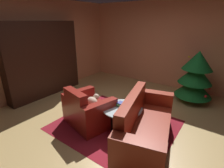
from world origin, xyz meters
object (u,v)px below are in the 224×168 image
(bookshelf_unit, at_px, (48,60))
(couch_red, at_px, (145,128))
(coffee_table, at_px, (122,110))
(armchair_red, at_px, (88,111))
(book_stack_on_table, at_px, (122,104))
(decorated_tree, at_px, (195,76))
(bottle_on_table, at_px, (133,104))

(bookshelf_unit, xyz_separation_m, couch_red, (3.25, -0.44, -0.70))
(bookshelf_unit, height_order, coffee_table, bookshelf_unit)
(bookshelf_unit, height_order, armchair_red, bookshelf_unit)
(couch_red, relative_size, book_stack_on_table, 9.60)
(armchair_red, bearing_deg, decorated_tree, 57.58)
(bottle_on_table, relative_size, decorated_tree, 0.21)
(coffee_table, xyz_separation_m, bottle_on_table, (0.20, 0.08, 0.15))
(bookshelf_unit, distance_m, decorated_tree, 4.02)
(couch_red, height_order, decorated_tree, decorated_tree)
(bottle_on_table, bearing_deg, book_stack_on_table, -174.36)
(armchair_red, distance_m, decorated_tree, 2.89)
(armchair_red, height_order, couch_red, couch_red)
(bottle_on_table, bearing_deg, armchair_red, -159.39)
(couch_red, relative_size, decorated_tree, 1.41)
(coffee_table, bearing_deg, armchair_red, -159.72)
(bookshelf_unit, distance_m, coffee_table, 2.77)
(book_stack_on_table, bearing_deg, coffee_table, -59.22)
(couch_red, distance_m, book_stack_on_table, 0.65)
(armchair_red, relative_size, bottle_on_table, 3.86)
(bottle_on_table, height_order, decorated_tree, decorated_tree)
(coffee_table, height_order, bottle_on_table, bottle_on_table)
(armchair_red, relative_size, decorated_tree, 0.82)
(bookshelf_unit, height_order, book_stack_on_table, bookshelf_unit)
(coffee_table, relative_size, bottle_on_table, 2.72)
(book_stack_on_table, distance_m, decorated_tree, 2.29)
(book_stack_on_table, relative_size, bottle_on_table, 0.69)
(armchair_red, distance_m, coffee_table, 0.73)
(coffee_table, bearing_deg, bottle_on_table, 21.72)
(coffee_table, height_order, book_stack_on_table, book_stack_on_table)
(couch_red, height_order, book_stack_on_table, couch_red)
(armchair_red, xyz_separation_m, bottle_on_table, (0.87, 0.33, 0.29))
(bookshelf_unit, bearing_deg, book_stack_on_table, -5.23)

